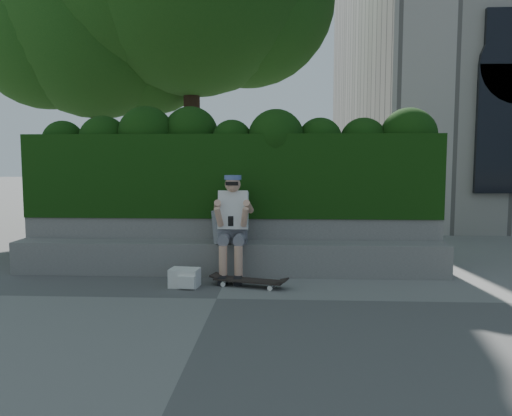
# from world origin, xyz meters

# --- Properties ---
(ground) EXTENTS (80.00, 80.00, 0.00)m
(ground) POSITION_xyz_m (0.00, 0.00, 0.00)
(ground) COLOR slate
(ground) RESTS_ON ground
(bench_ledge) EXTENTS (6.00, 0.45, 0.45)m
(bench_ledge) POSITION_xyz_m (0.00, 1.25, 0.23)
(bench_ledge) COLOR gray
(bench_ledge) RESTS_ON ground
(planter_wall) EXTENTS (6.00, 0.50, 0.75)m
(planter_wall) POSITION_xyz_m (0.00, 1.73, 0.38)
(planter_wall) COLOR gray
(planter_wall) RESTS_ON ground
(hedge) EXTENTS (6.00, 1.00, 1.20)m
(hedge) POSITION_xyz_m (0.00, 1.95, 1.35)
(hedge) COLOR black
(hedge) RESTS_ON planter_wall
(tree_right) EXTENTS (4.29, 4.29, 6.80)m
(tree_right) POSITION_xyz_m (-3.37, 5.53, 4.64)
(tree_right) COLOR black
(tree_right) RESTS_ON ground
(person) EXTENTS (0.40, 0.76, 1.38)m
(person) POSITION_xyz_m (0.09, 1.07, 0.75)
(person) COLOR slate
(person) RESTS_ON ground
(skateboard) EXTENTS (0.91, 0.45, 0.09)m
(skateboard) POSITION_xyz_m (0.33, 0.55, 0.08)
(skateboard) COLOR black
(skateboard) RESTS_ON ground
(backpack_plaid) EXTENTS (0.35, 0.29, 0.46)m
(backpack_plaid) POSITION_xyz_m (-0.03, 1.15, 0.68)
(backpack_plaid) COLOR #A3A3A7
(backpack_plaid) RESTS_ON bench_ledge
(backpack_ground) EXTENTS (0.38, 0.29, 0.23)m
(backpack_ground) POSITION_xyz_m (-0.47, 0.52, 0.12)
(backpack_ground) COLOR silver
(backpack_ground) RESTS_ON ground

